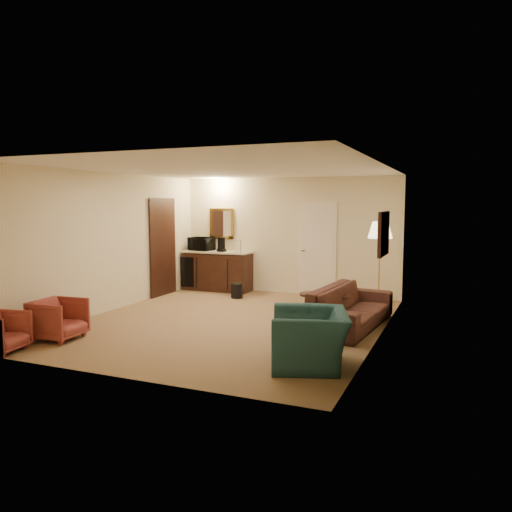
{
  "coord_description": "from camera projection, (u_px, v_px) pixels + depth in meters",
  "views": [
    {
      "loc": [
        3.61,
        -7.6,
        2.02
      ],
      "look_at": [
        0.25,
        0.5,
        1.1
      ],
      "focal_mm": 35.0,
      "sensor_mm": 36.0,
      "label": 1
    }
  ],
  "objects": [
    {
      "name": "ground",
      "position": [
        231.0,
        322.0,
        8.57
      ],
      "size": [
        6.0,
        6.0,
        0.0
      ],
      "primitive_type": "plane",
      "color": "brown",
      "rests_on": "ground"
    },
    {
      "name": "room_walls",
      "position": [
        244.0,
        220.0,
        9.13
      ],
      "size": [
        5.02,
        6.01,
        2.61
      ],
      "color": "beige",
      "rests_on": "ground"
    },
    {
      "name": "wetbar_cabinet",
      "position": [
        217.0,
        271.0,
        11.65
      ],
      "size": [
        1.64,
        0.58,
        0.92
      ],
      "primitive_type": "cube",
      "color": "#321B10",
      "rests_on": "ground"
    },
    {
      "name": "sofa",
      "position": [
        350.0,
        300.0,
        8.16
      ],
      "size": [
        0.88,
        2.33,
        0.89
      ],
      "primitive_type": "imported",
      "rotation": [
        0.0,
        0.0,
        1.47
      ],
      "color": "black",
      "rests_on": "ground"
    },
    {
      "name": "teal_armchair",
      "position": [
        310.0,
        329.0,
        6.22
      ],
      "size": [
        0.99,
        1.22,
        0.93
      ],
      "primitive_type": "imported",
      "rotation": [
        0.0,
        0.0,
        -1.25
      ],
      "color": "#1B4441",
      "rests_on": "ground"
    },
    {
      "name": "rose_chair_near",
      "position": [
        58.0,
        317.0,
        7.42
      ],
      "size": [
        0.66,
        0.7,
        0.67
      ],
      "primitive_type": "imported",
      "rotation": [
        0.0,
        0.0,
        1.65
      ],
      "color": "#9C3D33",
      "rests_on": "ground"
    },
    {
      "name": "rose_chair_far",
      "position": [
        0.0,
        330.0,
        6.78
      ],
      "size": [
        0.64,
        0.67,
        0.6
      ],
      "primitive_type": "imported",
      "rotation": [
        0.0,
        0.0,
        1.73
      ],
      "color": "#9C3D33",
      "rests_on": "ground"
    },
    {
      "name": "coffee_table",
      "position": [
        324.0,
        308.0,
        8.47
      ],
      "size": [
        0.99,
        0.8,
        0.5
      ],
      "primitive_type": "cube",
      "rotation": [
        0.0,
        0.0,
        0.28
      ],
      "color": "black",
      "rests_on": "ground"
    },
    {
      "name": "floor_lamp",
      "position": [
        379.0,
        267.0,
        9.31
      ],
      "size": [
        0.55,
        0.55,
        1.7
      ],
      "primitive_type": "cube",
      "rotation": [
        0.0,
        0.0,
        0.26
      ],
      "color": "#B8823D",
      "rests_on": "ground"
    },
    {
      "name": "waste_bin",
      "position": [
        237.0,
        291.0,
        10.7
      ],
      "size": [
        0.26,
        0.26,
        0.31
      ],
      "primitive_type": "cylinder",
      "rotation": [
        0.0,
        0.0,
        0.02
      ],
      "color": "black",
      "rests_on": "ground"
    },
    {
      "name": "microwave",
      "position": [
        201.0,
        242.0,
        11.77
      ],
      "size": [
        0.6,
        0.38,
        0.38
      ],
      "primitive_type": "imported",
      "rotation": [
        0.0,
        0.0,
        -0.13
      ],
      "color": "black",
      "rests_on": "wetbar_cabinet"
    },
    {
      "name": "coffee_maker",
      "position": [
        221.0,
        245.0,
        11.47
      ],
      "size": [
        0.17,
        0.17,
        0.32
      ],
      "primitive_type": "cylinder",
      "rotation": [
        0.0,
        0.0,
        0.0
      ],
      "color": "black",
      "rests_on": "wetbar_cabinet"
    }
  ]
}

